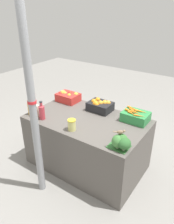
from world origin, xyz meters
The scene contains 12 objects.
ground_plane centered at (0.00, 0.00, 0.00)m, with size 10.00×10.00×0.00m, color gray.
market_table centered at (0.00, 0.00, 0.38)m, with size 1.57×0.94×0.76m, color #56514C.
support_pole centered at (-0.21, -0.71, 1.11)m, with size 0.10×0.10×2.21m.
apple_crate centered at (-0.58, 0.31, 0.83)m, with size 0.33×0.26×0.16m.
orange_crate centered at (0.01, 0.31, 0.84)m, with size 0.33×0.26×0.16m.
carrot_crate centered at (0.55, 0.31, 0.83)m, with size 0.33×0.26×0.16m.
broccoli_pile centered at (0.67, -0.35, 0.85)m, with size 0.25×0.19×0.16m.
juice_bottle_amber centered at (-0.71, -0.34, 0.87)m, with size 0.06×0.06×0.27m.
juice_bottle_cloudy centered at (-0.59, -0.34, 0.86)m, with size 0.08×0.08×0.25m.
juice_bottle_ruby centered at (-0.49, -0.34, 0.87)m, with size 0.08×0.08×0.25m.
pickle_jar centered at (0.01, -0.34, 0.83)m, with size 0.10×0.10×0.14m.
sparrow_bird centered at (0.65, -0.33, 0.95)m, with size 0.12×0.09×0.05m.
Camera 1 is at (1.45, -2.10, 2.15)m, focal length 35.00 mm.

